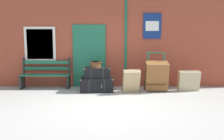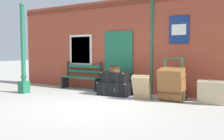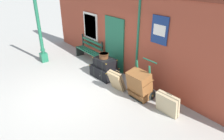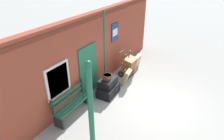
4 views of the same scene
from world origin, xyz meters
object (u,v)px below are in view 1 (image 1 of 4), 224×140
Objects in this scene: round_hatbox at (96,64)px; porters_trolley at (155,82)px; large_brown_trunk at (156,76)px; suitcase_brown at (189,81)px; suitcase_tan at (131,81)px; steamer_trunk_middle at (97,73)px; platform_bench at (46,75)px; steamer_trunk_base at (97,85)px.

porters_trolley reaches higher than round_hatbox.
suitcase_brown is (1.03, 0.05, -0.16)m from large_brown_trunk.
large_brown_trunk is 0.85m from suitcase_tan.
steamer_trunk_middle reaches higher than suitcase_tan.
steamer_trunk_middle is at bearing -176.02° from porters_trolley.
suitcase_tan is at bearing -162.41° from large_brown_trunk.
large_brown_trunk is 1.04m from suitcase_brown.
porters_trolley is at bearing -4.93° from platform_bench.
steamer_trunk_base is at bearing -27.37° from round_hatbox.
large_brown_trunk reaches higher than suitcase_brown.
steamer_trunk_base is 1.56× the size of suitcase_brown.
large_brown_trunk is (1.88, -0.04, -0.37)m from round_hatbox.
steamer_trunk_base is 2.88m from suitcase_brown.
suitcase_tan is at bearing -151.94° from porters_trolley.
platform_bench is at bearing 165.86° from steamer_trunk_middle.
suitcase_brown is (2.88, 0.03, 0.11)m from steamer_trunk_base.
round_hatbox is at bearing -179.83° from suitcase_brown.
suitcase_brown is at bearing 0.17° from round_hatbox.
suitcase_brown is at bearing 2.51° from large_brown_trunk.
steamer_trunk_base is at bearing -175.23° from porters_trolley.
round_hatbox reaches higher than steamer_trunk_middle.
large_brown_trunk is at bearing -177.49° from suitcase_brown.
suitcase_brown reaches higher than steamer_trunk_base.
platform_bench is 2.39× the size of suitcase_brown.
platform_bench is at bearing 175.07° from porters_trolley.
porters_trolley is at bearing 3.98° from steamer_trunk_middle.
round_hatbox is 2.96m from suitcase_brown.
porters_trolley is 1.80× the size of suitcase_brown.
steamer_trunk_middle is at bearing 9.95° from round_hatbox.
porters_trolley is 1.26× the size of large_brown_trunk.
porters_trolley reaches higher than suitcase_brown.
porters_trolley reaches higher than steamer_trunk_base.
platform_bench is 1.79m from steamer_trunk_base.
platform_bench reaches higher than suitcase_tan.
round_hatbox is 0.39× the size of large_brown_trunk.
steamer_trunk_middle reaches higher than suitcase_brown.
porters_trolley is 1.66× the size of suitcase_tan.
round_hatbox is (1.68, -0.44, 0.41)m from platform_bench.
platform_bench is 4.61m from suitcase_brown.
steamer_trunk_base is at bearing -116.41° from steamer_trunk_middle.
platform_bench reaches higher than steamer_trunk_base.
porters_trolley is at bearing 28.06° from suitcase_tan.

